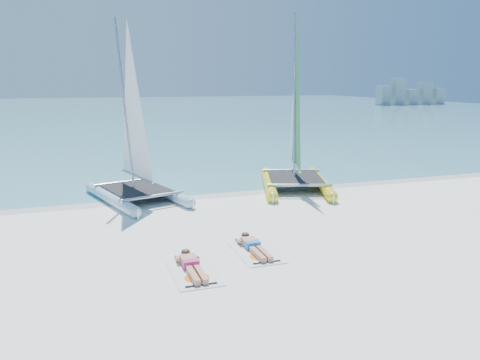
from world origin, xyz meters
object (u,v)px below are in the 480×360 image
object	(u,v)px
catamaran_yellow	(295,131)
towel_a	(193,272)
sunbather_a	(191,265)
towel_b	(256,252)
catamaran_blue	(134,145)
sunbather_b	(253,246)

from	to	relation	value
catamaran_yellow	towel_a	distance (m)	10.00
sunbather_a	towel_b	distance (m)	1.88
towel_a	sunbather_a	world-z (taller)	sunbather_a
catamaran_blue	catamaran_yellow	bearing A→B (deg)	-13.60
towel_b	sunbather_b	bearing A→B (deg)	90.00
sunbather_a	sunbather_b	distance (m)	1.94
catamaran_blue	catamaran_yellow	distance (m)	6.53
catamaran_blue	sunbather_a	world-z (taller)	catamaran_blue
towel_a	sunbather_b	world-z (taller)	sunbather_b
sunbather_a	sunbather_b	xyz separation A→B (m)	(1.80, 0.75, 0.00)
towel_a	towel_b	distance (m)	1.94
catamaran_yellow	towel_b	distance (m)	8.40
towel_b	sunbather_b	world-z (taller)	sunbather_b
towel_a	towel_b	xyz separation A→B (m)	(1.80, 0.75, 0.00)
sunbather_b	towel_b	bearing A→B (deg)	-90.00
towel_b	sunbather_b	distance (m)	0.22
catamaran_yellow	towel_b	bearing A→B (deg)	-103.10
catamaran_blue	sunbather_b	distance (m)	7.01
towel_a	sunbather_a	size ratio (longest dim) A/B	1.07
sunbather_a	sunbather_b	size ratio (longest dim) A/B	1.00
catamaran_blue	towel_a	distance (m)	7.58
towel_a	towel_b	size ratio (longest dim) A/B	1.00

